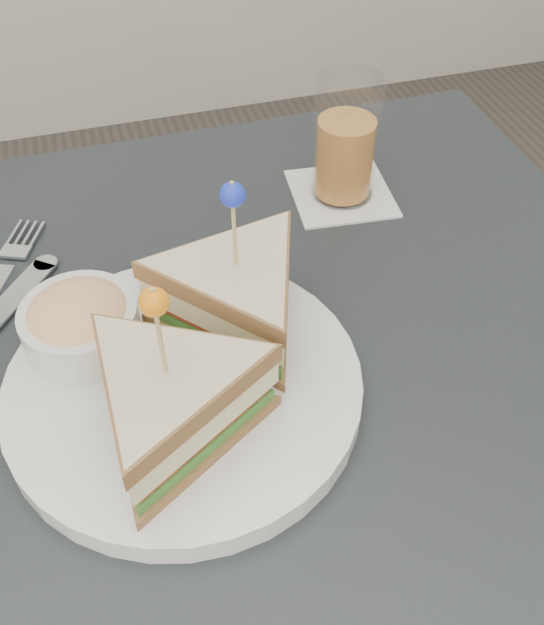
{
  "coord_description": "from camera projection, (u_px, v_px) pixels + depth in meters",
  "views": [
    {
      "loc": [
        -0.11,
        -0.39,
        1.23
      ],
      "look_at": [
        0.01,
        0.01,
        0.8
      ],
      "focal_mm": 40.0,
      "sensor_mm": 36.0,
      "label": 1
    }
  ],
  "objects": [
    {
      "name": "drink_set",
      "position": [
        345.0,
        147.0,
        0.75
      ],
      "size": [
        0.12,
        0.12,
        0.14
      ],
      "rotation": [
        0.0,
        0.0,
        -0.09
      ],
      "color": "silver",
      "rests_on": "table"
    },
    {
      "name": "cutlery_fork",
      "position": [
        0.0,
        279.0,
        0.7
      ],
      "size": [
        0.1,
        0.2,
        0.01
      ],
      "rotation": [
        0.0,
        0.0,
        -0.41
      ],
      "color": "white",
      "rests_on": "table"
    },
    {
      "name": "plate_meal",
      "position": [
        188.0,
        352.0,
        0.57
      ],
      "size": [
        0.34,
        0.32,
        0.18
      ],
      "rotation": [
        0.0,
        0.0,
        0.02
      ],
      "color": "silver",
      "rests_on": "table"
    },
    {
      "name": "table",
      "position": [
        265.0,
        412.0,
        0.68
      ],
      "size": [
        0.8,
        0.8,
        0.75
      ],
      "color": "black",
      "rests_on": "ground"
    }
  ]
}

